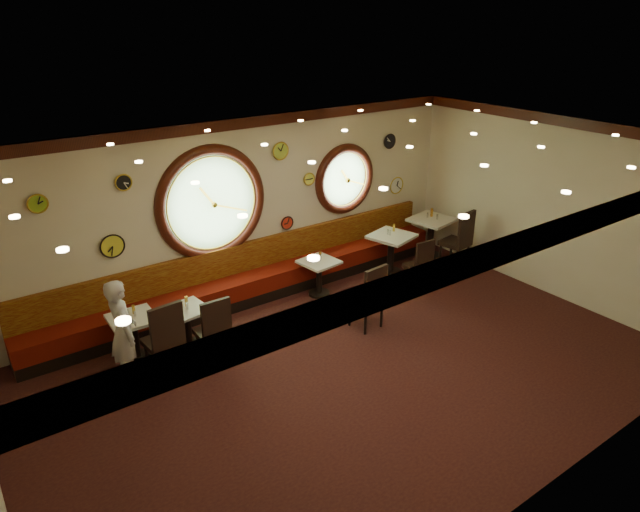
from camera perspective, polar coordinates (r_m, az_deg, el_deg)
The scene contains 51 objects.
floor at distance 8.47m, azimuth 2.95°, elevation -11.21°, with size 9.00×6.00×0.00m, color black.
ceiling at distance 7.15m, azimuth 3.49°, elevation 10.39°, with size 9.00×6.00×0.02m, color #B58733.
wall_back at distance 10.01m, azimuth -7.62°, elevation 4.54°, with size 9.00×0.02×3.20m, color beige.
wall_front at distance 5.96m, azimuth 21.88°, elevation -11.12°, with size 9.00×0.02×3.20m, color beige.
wall_right at distance 10.90m, azimuth 22.07°, elevation 4.57°, with size 0.02×6.00×3.20m, color beige.
molding_back at distance 9.59m, azimuth -7.96°, elevation 13.02°, with size 9.00×0.10×0.18m, color black.
molding_front at distance 5.32m, azimuth 23.86°, elevation 2.72°, with size 9.00×0.10×0.18m, color black.
molding_right at distance 10.51m, azimuth 23.18°, elevation 12.32°, with size 0.10×6.00×0.18m, color black.
banquette_base at distance 10.37m, azimuth -6.44°, elevation -3.73°, with size 8.00×0.55×0.20m, color black.
banquette_seat at distance 10.26m, azimuth -6.50°, elevation -2.48°, with size 8.00×0.55×0.30m, color #570E07.
banquette_back at distance 10.27m, azimuth -7.21°, elevation -0.04°, with size 8.00×0.10×0.55m, color #5C1307.
porthole_left_glass at distance 9.68m, azimuth -10.81°, elevation 5.22°, with size 1.66×1.66×0.02m, color #76AB66.
porthole_left_frame at distance 9.67m, azimuth -10.77°, elevation 5.20°, with size 1.98×1.98×0.18m, color black.
porthole_left_ring at distance 9.64m, azimuth -10.69°, elevation 5.15°, with size 1.61×1.61×0.03m, color gold.
porthole_right_glass at distance 11.10m, azimuth 2.43°, elevation 7.70°, with size 1.10×1.10×0.02m, color #76AB66.
porthole_right_frame at distance 11.09m, azimuth 2.48°, elevation 7.68°, with size 1.38×1.38×0.18m, color black.
porthole_right_ring at distance 11.06m, azimuth 2.57°, elevation 7.64°, with size 1.09×1.09×0.03m, color gold.
wall_clock_0 at distance 10.54m, azimuth -1.12°, elevation 7.71°, with size 0.22×0.22×0.03m, color #E2ED4F.
wall_clock_1 at distance 10.51m, azimuth -3.33°, elevation 3.33°, with size 0.24×0.24×0.03m, color red.
wall_clock_2 at distance 10.08m, azimuth -4.00°, elevation 10.44°, with size 0.30×0.30×0.03m, color #A3C03C.
wall_clock_3 at distance 8.80m, azimuth -26.40°, elevation 4.72°, with size 0.26×0.26×0.03m, color #8FBC25.
wall_clock_4 at distance 9.01m, azimuth -19.08°, elevation 6.97°, with size 0.24×0.24×0.03m, color black.
wall_clock_5 at distance 12.02m, azimuth 7.62°, elevation 7.01°, with size 0.34×0.34×0.03m, color silver.
wall_clock_6 at distance 9.23m, azimuth -20.06°, elevation 0.95°, with size 0.36×0.36×0.03m, color yellow.
wall_clock_7 at distance 11.62m, azimuth 6.96°, elevation 11.32°, with size 0.28×0.28×0.03m, color black.
table_a at distance 8.86m, azimuth -18.08°, elevation -7.33°, with size 0.66×0.66×0.71m.
table_b at distance 8.99m, azimuth -13.09°, elevation -6.50°, with size 0.66×0.66×0.66m.
table_c at distance 10.29m, azimuth -0.10°, elevation -1.76°, with size 0.68×0.68×0.68m.
table_d at distance 11.15m, azimuth 7.11°, elevation 0.64°, with size 0.92×0.92×0.83m.
table_e at distance 12.05m, azimuth 11.01°, elevation 2.28°, with size 0.92×0.92×0.86m.
chair_a at distance 8.27m, azimuth -15.24°, elevation -7.58°, with size 0.52×0.52×0.72m.
chair_b at distance 8.42m, azimuth -10.52°, elevation -6.92°, with size 0.46×0.46×0.66m.
chair_c at distance 9.15m, azimuth 5.10°, elevation -3.73°, with size 0.51×0.51×0.70m.
chair_d at distance 10.64m, azimuth 10.08°, elevation -0.49°, with size 0.44×0.44×0.60m.
chair_e at distance 11.64m, azimuth 13.88°, elevation 1.98°, with size 0.57×0.57×0.74m.
condiment_a_salt at distance 8.76m, azimuth -18.66°, elevation -5.43°, with size 0.04×0.04×0.11m, color silver.
condiment_b_salt at distance 8.88m, azimuth -13.64°, elevation -4.77°, with size 0.04×0.04×0.10m, color silver.
condiment_c_salt at distance 10.16m, azimuth -0.75°, elevation -0.25°, with size 0.04×0.04×0.10m, color silver.
condiment_d_salt at distance 11.03m, azimuth 6.80°, elevation 2.40°, with size 0.04×0.04×0.10m, color silver.
condiment_a_pepper at distance 8.74m, azimuth -18.02°, elevation -5.48°, with size 0.03×0.03×0.09m, color silver.
condiment_b_pepper at distance 8.82m, azimuth -13.14°, elevation -4.88°, with size 0.04×0.04×0.11m, color silver.
condiment_c_pepper at distance 10.19m, azimuth 0.03°, elevation -0.13°, with size 0.04×0.04×0.11m, color silver.
condiment_d_pepper at distance 11.00m, azimuth 7.03°, elevation 2.31°, with size 0.04×0.04×0.10m, color silver.
condiment_a_bottle at distance 8.80m, azimuth -18.15°, elevation -5.09°, with size 0.04×0.04×0.14m, color gold.
condiment_b_bottle at distance 8.91m, azimuth -13.22°, elevation -4.43°, with size 0.05×0.05×0.16m, color gold.
condiment_c_bottle at distance 10.21m, azimuth 0.02°, elevation 0.04°, with size 0.05×0.05×0.15m, color orange.
condiment_d_bottle at distance 11.21m, azimuth 7.40°, elevation 2.84°, with size 0.05×0.05×0.15m, color gold.
condiment_e_salt at distance 11.97m, azimuth 10.71°, elevation 4.05°, with size 0.04×0.04×0.11m, color silver.
condiment_e_pepper at distance 11.90m, azimuth 11.64°, elevation 3.88°, with size 0.04×0.04×0.11m, color silver.
condiment_e_bottle at distance 12.04m, azimuth 11.12°, elevation 4.30°, with size 0.05×0.05×0.17m, color gold.
waiter at distance 8.24m, azimuth -19.06°, elevation -7.22°, with size 0.57×0.38×1.57m, color silver.
Camera 1 is at (-4.41, -5.40, 4.82)m, focal length 32.00 mm.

